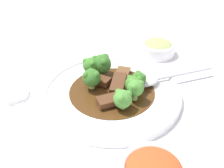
{
  "coord_description": "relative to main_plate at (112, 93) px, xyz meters",
  "views": [
    {
      "loc": [
        0.46,
        0.14,
        0.37
      ],
      "look_at": [
        0.0,
        0.0,
        0.03
      ],
      "focal_mm": 42.0,
      "sensor_mm": 36.0,
      "label": 1
    }
  ],
  "objects": [
    {
      "name": "broccoli_floret_0",
      "position": [
        -0.0,
        0.05,
        0.03
      ],
      "size": [
        0.04,
        0.04,
        0.04
      ],
      "color": "#8EB756",
      "rests_on": "main_plate"
    },
    {
      "name": "beef_strip_0",
      "position": [
        0.05,
        0.01,
        0.02
      ],
      "size": [
        0.06,
        0.06,
        0.01
      ],
      "color": "#56331E",
      "rests_on": "main_plate"
    },
    {
      "name": "beef_strip_2",
      "position": [
        -0.02,
        0.01,
        0.02
      ],
      "size": [
        0.08,
        0.04,
        0.02
      ],
      "color": "#56331E",
      "rests_on": "main_plate"
    },
    {
      "name": "broccoli_floret_2",
      "position": [
        -0.02,
        0.06,
        0.03
      ],
      "size": [
        0.03,
        0.03,
        0.04
      ],
      "color": "#7FA84C",
      "rests_on": "main_plate"
    },
    {
      "name": "broccoli_floret_4",
      "position": [
        -0.04,
        -0.07,
        0.04
      ],
      "size": [
        0.04,
        0.04,
        0.05
      ],
      "color": "#7FA84C",
      "rests_on": "main_plate"
    },
    {
      "name": "beef_strip_1",
      "position": [
        -0.02,
        -0.03,
        0.02
      ],
      "size": [
        0.04,
        0.05,
        0.01
      ],
      "color": "#56331E",
      "rests_on": "main_plate"
    },
    {
      "name": "broccoli_floret_3",
      "position": [
        0.02,
        0.06,
        0.04
      ],
      "size": [
        0.04,
        0.04,
        0.05
      ],
      "color": "#7FA84C",
      "rests_on": "main_plate"
    },
    {
      "name": "paper_napkin",
      "position": [
        0.04,
        -0.23,
        -0.01
      ],
      "size": [
        0.11,
        0.11,
        0.01
      ],
      "color": "white",
      "rests_on": "ground_plane"
    },
    {
      "name": "broccoli_floret_1",
      "position": [
        -0.06,
        -0.04,
        0.04
      ],
      "size": [
        0.05,
        0.05,
        0.05
      ],
      "color": "#7FA84C",
      "rests_on": "main_plate"
    },
    {
      "name": "sauce_dish",
      "position": [
        0.07,
        -0.21,
        -0.0
      ],
      "size": [
        0.07,
        0.07,
        0.01
      ],
      "color": "white",
      "rests_on": "ground_plane"
    },
    {
      "name": "broccoli_floret_5",
      "position": [
        0.01,
        -0.05,
        0.04
      ],
      "size": [
        0.04,
        0.04,
        0.05
      ],
      "color": "#8EB756",
      "rests_on": "main_plate"
    },
    {
      "name": "ground_plane",
      "position": [
        0.0,
        0.0,
        -0.01
      ],
      "size": [
        4.0,
        4.0,
        0.0
      ],
      "primitive_type": "plane",
      "color": "silver"
    },
    {
      "name": "main_plate",
      "position": [
        0.0,
        0.0,
        0.0
      ],
      "size": [
        0.31,
        0.31,
        0.02
      ],
      "color": "white",
      "rests_on": "ground_plane"
    },
    {
      "name": "side_bowl_appetizer",
      "position": [
        -0.23,
        0.07,
        0.01
      ],
      "size": [
        0.1,
        0.1,
        0.04
      ],
      "color": "white",
      "rests_on": "ground_plane"
    },
    {
      "name": "broccoli_floret_6",
      "position": [
        0.05,
        0.04,
        0.03
      ],
      "size": [
        0.04,
        0.04,
        0.04
      ],
      "color": "#8EB756",
      "rests_on": "main_plate"
    },
    {
      "name": "serving_spoon",
      "position": [
        -0.05,
        0.08,
        0.02
      ],
      "size": [
        0.15,
        0.2,
        0.01
      ],
      "color": "#B7B7BC",
      "rests_on": "main_plate"
    },
    {
      "name": "beef_strip_3",
      "position": [
        -0.06,
        0.01,
        0.01
      ],
      "size": [
        0.07,
        0.04,
        0.01
      ],
      "color": "brown",
      "rests_on": "main_plate"
    }
  ]
}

